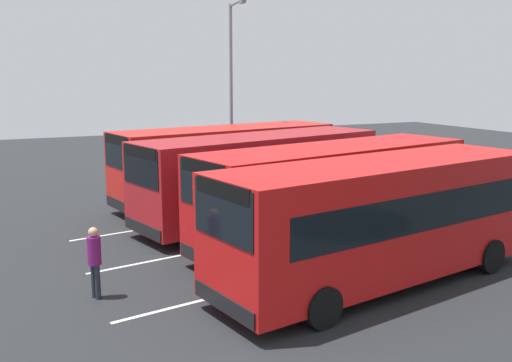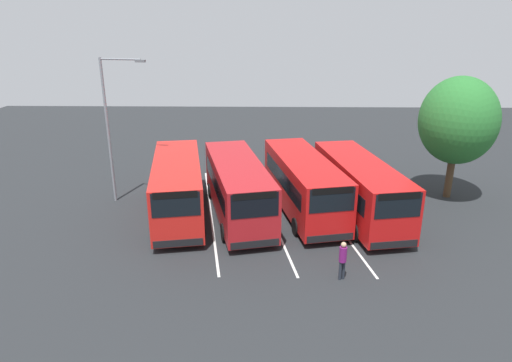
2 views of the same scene
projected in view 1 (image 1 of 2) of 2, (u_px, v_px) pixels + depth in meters
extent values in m
plane|color=#232628|center=(295.00, 233.00, 19.30)|extent=(69.81, 69.81, 0.00)
cube|color=red|center=(227.00, 162.00, 23.43)|extent=(9.70, 4.17, 2.84)
cube|color=black|center=(118.00, 152.00, 20.65)|extent=(0.52, 2.22, 1.19)
cube|color=black|center=(243.00, 157.00, 22.38)|extent=(7.78, 1.48, 0.91)
cube|color=black|center=(211.00, 151.00, 24.36)|extent=(7.78, 1.48, 0.91)
cube|color=black|center=(117.00, 139.00, 20.55)|extent=(0.46, 2.02, 0.32)
cube|color=black|center=(120.00, 205.00, 20.99)|extent=(0.51, 2.32, 0.36)
cylinder|color=black|center=(176.00, 207.00, 20.99)|extent=(0.97, 0.44, 0.93)
cylinder|color=black|center=(148.00, 196.00, 22.93)|extent=(0.97, 0.44, 0.93)
cylinder|color=black|center=(301.00, 189.00, 24.40)|extent=(0.97, 0.44, 0.93)
cylinder|color=black|center=(268.00, 180.00, 26.34)|extent=(0.97, 0.44, 0.93)
cube|color=#AD191E|center=(260.00, 175.00, 20.39)|extent=(9.73, 4.63, 2.84)
cube|color=black|center=(142.00, 167.00, 17.42)|extent=(0.63, 2.20, 1.19)
cube|color=black|center=(283.00, 170.00, 19.37)|extent=(7.70, 1.89, 0.91)
cube|color=black|center=(240.00, 161.00, 21.29)|extent=(7.70, 1.89, 0.91)
cube|color=black|center=(141.00, 151.00, 17.32)|extent=(0.56, 2.00, 0.32)
cube|color=black|center=(143.00, 229.00, 17.76)|extent=(0.63, 2.30, 0.36)
cylinder|color=black|center=(210.00, 230.00, 17.86)|extent=(0.97, 0.49, 0.93)
cylinder|color=black|center=(171.00, 216.00, 19.73)|extent=(0.97, 0.49, 0.93)
cylinder|color=black|center=(342.00, 204.00, 21.52)|extent=(0.97, 0.49, 0.93)
cylinder|color=black|center=(299.00, 194.00, 23.39)|extent=(0.97, 0.49, 0.93)
cube|color=red|center=(335.00, 192.00, 17.38)|extent=(9.72, 4.42, 2.84)
cube|color=black|center=(204.00, 185.00, 14.49)|extent=(0.58, 2.21, 1.19)
cube|color=black|center=(366.00, 188.00, 16.35)|extent=(7.74, 1.71, 0.91)
cube|color=black|center=(308.00, 176.00, 18.29)|extent=(7.74, 1.71, 0.91)
cube|color=black|center=(203.00, 167.00, 14.39)|extent=(0.52, 2.01, 0.32)
cube|color=black|center=(204.00, 259.00, 14.83)|extent=(0.58, 2.31, 0.36)
cylinder|color=black|center=(284.00, 262.00, 14.89)|extent=(0.97, 0.47, 0.93)
cylinder|color=black|center=(231.00, 240.00, 16.79)|extent=(0.97, 0.47, 0.93)
cylinder|color=black|center=(427.00, 226.00, 18.44)|extent=(0.97, 0.47, 0.93)
cylinder|color=black|center=(370.00, 211.00, 20.34)|extent=(0.97, 0.47, 0.93)
cube|color=red|center=(381.00, 217.00, 14.40)|extent=(9.69, 4.12, 2.84)
cube|color=black|center=(224.00, 212.00, 11.64)|extent=(0.50, 2.22, 1.19)
cube|color=black|center=(421.00, 213.00, 13.34)|extent=(7.79, 1.44, 0.91)
cube|color=black|center=(347.00, 195.00, 15.34)|extent=(7.79, 1.44, 0.91)
cube|color=black|center=(223.00, 190.00, 11.54)|extent=(0.45, 2.02, 0.32)
cube|color=black|center=(224.00, 303.00, 11.98)|extent=(0.50, 2.32, 0.36)
cylinder|color=black|center=(323.00, 307.00, 11.97)|extent=(0.96, 0.44, 0.93)
cylinder|color=black|center=(257.00, 275.00, 13.92)|extent=(0.96, 0.44, 0.93)
cylinder|color=black|center=(490.00, 256.00, 15.36)|extent=(0.96, 0.44, 0.93)
cylinder|color=black|center=(419.00, 235.00, 17.30)|extent=(0.96, 0.44, 0.93)
cylinder|color=#232833|center=(94.00, 281.00, 13.62)|extent=(0.13, 0.13, 0.85)
cylinder|color=#232833|center=(98.00, 282.00, 13.52)|extent=(0.13, 0.13, 0.85)
cylinder|color=#721966|center=(94.00, 251.00, 13.43)|extent=(0.42, 0.42, 0.67)
sphere|color=tan|center=(93.00, 232.00, 13.35)|extent=(0.23, 0.23, 0.23)
cylinder|color=gray|center=(231.00, 95.00, 27.65)|extent=(0.16, 0.16, 8.57)
cylinder|color=gray|center=(236.00, 3.00, 25.75)|extent=(0.51, 2.38, 0.10)
cube|color=slate|center=(243.00, 1.00, 24.62)|extent=(0.29, 0.59, 0.14)
cube|color=silver|center=(253.00, 211.00, 22.34)|extent=(14.13, 2.52, 0.01)
cube|color=silver|center=(295.00, 233.00, 19.30)|extent=(14.13, 2.52, 0.01)
cube|color=silver|center=(352.00, 262.00, 16.26)|extent=(14.13, 2.52, 0.01)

